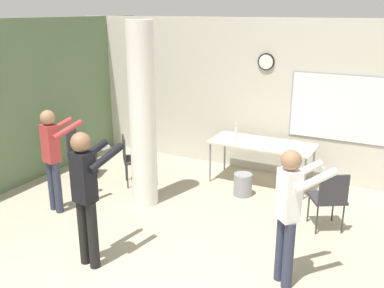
{
  "coord_description": "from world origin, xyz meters",
  "views": [
    {
      "loc": [
        2.37,
        -2.36,
        2.94
      ],
      "look_at": [
        -0.11,
        2.43,
        1.23
      ],
      "focal_mm": 40.0,
      "sensor_mm": 36.0,
      "label": 1
    }
  ],
  "objects_px": {
    "chair_near_pillar": "(132,156)",
    "chair_mid_room": "(329,196)",
    "person_playing_side": "(290,208)",
    "person_watching_back": "(53,153)",
    "chair_by_left_wall": "(79,149)",
    "bottle_on_table": "(236,133)",
    "person_playing_front": "(86,189)",
    "folding_table": "(262,145)"
  },
  "relations": [
    {
      "from": "chair_near_pillar",
      "to": "chair_mid_room",
      "type": "bearing_deg",
      "value": -2.14
    },
    {
      "from": "person_playing_side",
      "to": "person_watching_back",
      "type": "bearing_deg",
      "value": 176.86
    },
    {
      "from": "chair_by_left_wall",
      "to": "person_playing_side",
      "type": "distance_m",
      "value": 4.49
    },
    {
      "from": "chair_mid_room",
      "to": "person_watching_back",
      "type": "distance_m",
      "value": 3.98
    },
    {
      "from": "bottle_on_table",
      "to": "chair_near_pillar",
      "type": "bearing_deg",
      "value": -144.03
    },
    {
      "from": "chair_mid_room",
      "to": "person_playing_side",
      "type": "distance_m",
      "value": 1.52
    },
    {
      "from": "chair_mid_room",
      "to": "chair_near_pillar",
      "type": "bearing_deg",
      "value": 177.86
    },
    {
      "from": "person_playing_side",
      "to": "person_playing_front",
      "type": "bearing_deg",
      "value": -162.09
    },
    {
      "from": "chair_by_left_wall",
      "to": "person_playing_front",
      "type": "xyz_separation_m",
      "value": [
        2.06,
        -2.15,
        0.46
      ]
    },
    {
      "from": "person_watching_back",
      "to": "chair_mid_room",
      "type": "bearing_deg",
      "value": 18.42
    },
    {
      "from": "person_playing_front",
      "to": "person_playing_side",
      "type": "xyz_separation_m",
      "value": [
        2.17,
        0.7,
        -0.05
      ]
    },
    {
      "from": "bottle_on_table",
      "to": "chair_by_left_wall",
      "type": "height_order",
      "value": "bottle_on_table"
    },
    {
      "from": "person_watching_back",
      "to": "person_playing_front",
      "type": "xyz_separation_m",
      "value": [
        1.41,
        -0.9,
        0.05
      ]
    },
    {
      "from": "folding_table",
      "to": "person_playing_side",
      "type": "bearing_deg",
      "value": -65.9
    },
    {
      "from": "bottle_on_table",
      "to": "chair_by_left_wall",
      "type": "distance_m",
      "value": 2.84
    },
    {
      "from": "bottle_on_table",
      "to": "person_playing_front",
      "type": "height_order",
      "value": "person_playing_front"
    },
    {
      "from": "bottle_on_table",
      "to": "person_watching_back",
      "type": "relative_size",
      "value": 0.18
    },
    {
      "from": "bottle_on_table",
      "to": "person_playing_side",
      "type": "distance_m",
      "value": 3.13
    },
    {
      "from": "chair_by_left_wall",
      "to": "person_playing_front",
      "type": "bearing_deg",
      "value": -46.24
    },
    {
      "from": "person_watching_back",
      "to": "chair_by_left_wall",
      "type": "bearing_deg",
      "value": 117.38
    },
    {
      "from": "folding_table",
      "to": "bottle_on_table",
      "type": "xyz_separation_m",
      "value": [
        -0.49,
        0.02,
        0.15
      ]
    },
    {
      "from": "bottle_on_table",
      "to": "chair_near_pillar",
      "type": "relative_size",
      "value": 0.33
    },
    {
      "from": "person_playing_front",
      "to": "chair_near_pillar",
      "type": "bearing_deg",
      "value": 113.4
    },
    {
      "from": "folding_table",
      "to": "person_playing_side",
      "type": "xyz_separation_m",
      "value": [
        1.17,
        -2.63,
        0.23
      ]
    },
    {
      "from": "bottle_on_table",
      "to": "folding_table",
      "type": "bearing_deg",
      "value": -2.5
    },
    {
      "from": "bottle_on_table",
      "to": "person_playing_side",
      "type": "bearing_deg",
      "value": -57.78
    },
    {
      "from": "bottle_on_table",
      "to": "person_watching_back",
      "type": "xyz_separation_m",
      "value": [
        -1.91,
        -2.45,
        0.07
      ]
    },
    {
      "from": "folding_table",
      "to": "chair_near_pillar",
      "type": "height_order",
      "value": "chair_near_pillar"
    },
    {
      "from": "chair_mid_room",
      "to": "person_playing_side",
      "type": "bearing_deg",
      "value": -97.09
    },
    {
      "from": "person_watching_back",
      "to": "person_playing_front",
      "type": "distance_m",
      "value": 1.67
    },
    {
      "from": "folding_table",
      "to": "chair_by_left_wall",
      "type": "bearing_deg",
      "value": -158.92
    },
    {
      "from": "chair_by_left_wall",
      "to": "person_playing_front",
      "type": "relative_size",
      "value": 0.53
    },
    {
      "from": "chair_mid_room",
      "to": "chair_by_left_wall",
      "type": "distance_m",
      "value": 4.41
    },
    {
      "from": "bottle_on_table",
      "to": "person_watching_back",
      "type": "bearing_deg",
      "value": -127.91
    },
    {
      "from": "bottle_on_table",
      "to": "chair_mid_room",
      "type": "distance_m",
      "value": 2.23
    },
    {
      "from": "chair_near_pillar",
      "to": "person_playing_side",
      "type": "bearing_deg",
      "value": -26.51
    },
    {
      "from": "folding_table",
      "to": "bottle_on_table",
      "type": "bearing_deg",
      "value": 177.5
    },
    {
      "from": "folding_table",
      "to": "chair_mid_room",
      "type": "relative_size",
      "value": 2.04
    },
    {
      "from": "person_watching_back",
      "to": "chair_near_pillar",
      "type": "bearing_deg",
      "value": 72.78
    },
    {
      "from": "folding_table",
      "to": "chair_by_left_wall",
      "type": "distance_m",
      "value": 3.28
    },
    {
      "from": "person_playing_front",
      "to": "person_playing_side",
      "type": "bearing_deg",
      "value": 17.91
    },
    {
      "from": "chair_by_left_wall",
      "to": "folding_table",
      "type": "bearing_deg",
      "value": 21.08
    }
  ]
}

